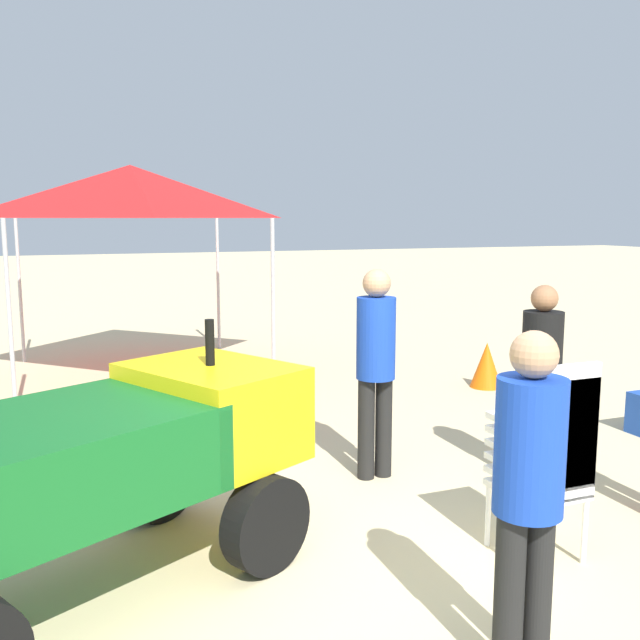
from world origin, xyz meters
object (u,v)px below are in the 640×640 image
lifeguard_near_right (528,482)px  traffic_cone_near (486,365)px  stacked_plastic_chairs (549,447)px  popup_canopy (131,192)px  lifeguard_near_left (376,359)px  lifeguard_far_right (541,371)px  utility_cart (102,459)px

lifeguard_near_right → traffic_cone_near: size_ratio=2.84×
stacked_plastic_chairs → popup_canopy: 6.78m
lifeguard_near_right → popup_canopy: (-0.93, 7.14, 1.55)m
lifeguard_near_left → lifeguard_far_right: (1.20, -0.57, -0.08)m
lifeguard_near_right → lifeguard_far_right: 2.55m
stacked_plastic_chairs → lifeguard_near_left: bearing=102.3°
utility_cart → lifeguard_near_right: lifeguard_near_right is taller
lifeguard_near_left → popup_canopy: bearing=106.6°
traffic_cone_near → utility_cart: bearing=-146.3°
stacked_plastic_chairs → traffic_cone_near: (2.31, 3.95, -0.45)m
stacked_plastic_chairs → traffic_cone_near: bearing=59.6°
utility_cart → popup_canopy: popup_canopy is taller
lifeguard_near_right → popup_canopy: 7.36m
popup_canopy → traffic_cone_near: bearing=-30.2°
lifeguard_near_right → traffic_cone_near: bearing=56.7°
lifeguard_far_right → traffic_cone_near: bearing=62.4°
lifeguard_near_right → popup_canopy: size_ratio=0.54×
lifeguard_near_left → traffic_cone_near: lifeguard_near_left is taller
lifeguard_near_left → traffic_cone_near: 3.58m
lifeguard_far_right → popup_canopy: size_ratio=0.53×
lifeguard_near_right → utility_cart: bearing=139.8°
lifeguard_far_right → lifeguard_near_left: bearing=154.8°
lifeguard_far_right → traffic_cone_near: (1.48, 2.83, -0.64)m
lifeguard_near_right → lifeguard_far_right: size_ratio=1.02×
utility_cart → popup_canopy: size_ratio=0.92×
lifeguard_near_left → traffic_cone_near: size_ratio=3.00×
lifeguard_near_left → lifeguard_near_right: bearing=-100.2°
utility_cart → popup_canopy: (0.84, 5.64, 1.71)m
lifeguard_near_left → popup_canopy: size_ratio=0.57×
lifeguard_near_right → popup_canopy: bearing=97.4°
lifeguard_far_right → popup_canopy: 6.01m
popup_canopy → lifeguard_near_right: bearing=-82.6°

